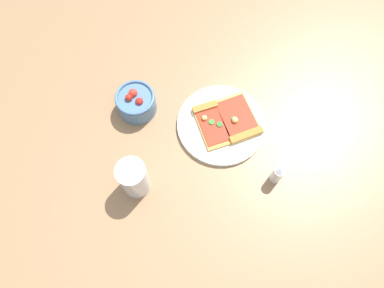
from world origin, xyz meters
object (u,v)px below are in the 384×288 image
at_px(plate, 221,124).
at_px(pepper_shaker, 277,174).
at_px(salad_bowl, 136,102).
at_px(pizza_slice_far, 210,122).
at_px(pizza_slice_near, 239,120).
at_px(soda_glass, 134,179).

relative_size(plate, pepper_shaker, 3.16).
bearing_deg(plate, salad_bowl, 48.29).
xyz_separation_m(plate, pizza_slice_far, (0.02, 0.03, 0.01)).
distance_m(plate, pizza_slice_far, 0.03).
relative_size(pizza_slice_near, salad_bowl, 1.38).
distance_m(pizza_slice_near, pepper_shaker, 0.19).
xyz_separation_m(salad_bowl, pepper_shaker, (-0.37, -0.23, 0.00)).
distance_m(plate, pepper_shaker, 0.21).
height_order(salad_bowl, soda_glass, soda_glass).
bearing_deg(soda_glass, pizza_slice_near, -85.23).
distance_m(pizza_slice_far, salad_bowl, 0.22).
distance_m(plate, pizza_slice_near, 0.05).
relative_size(salad_bowl, soda_glass, 0.89).
distance_m(salad_bowl, pepper_shaker, 0.44).
height_order(plate, pepper_shaker, pepper_shaker).
bearing_deg(soda_glass, salad_bowl, -25.62).
height_order(plate, salad_bowl, salad_bowl).
bearing_deg(salad_bowl, soda_glass, 154.38).
bearing_deg(pizza_slice_near, pepper_shaker, -179.77).
relative_size(plate, salad_bowl, 2.24).
xyz_separation_m(salad_bowl, soda_glass, (-0.21, 0.10, 0.02)).
relative_size(pizza_slice_far, salad_bowl, 1.32).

